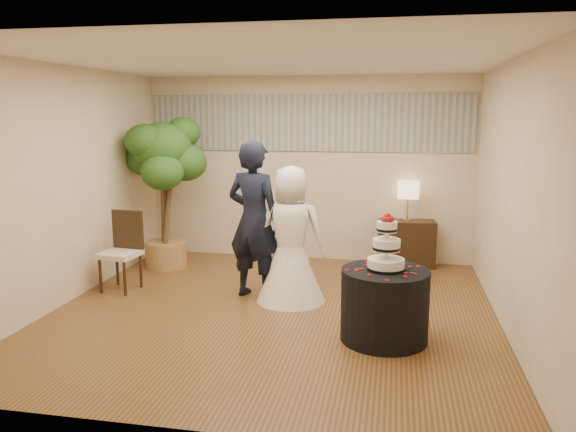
% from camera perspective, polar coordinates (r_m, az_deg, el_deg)
% --- Properties ---
extents(floor, '(5.00, 5.00, 0.00)m').
position_cam_1_polar(floor, '(6.53, -1.55, -9.70)').
color(floor, brown).
rests_on(floor, ground).
extents(ceiling, '(5.00, 5.00, 0.00)m').
position_cam_1_polar(ceiling, '(6.16, -1.68, 15.57)').
color(ceiling, white).
rests_on(ceiling, wall_back).
extents(wall_back, '(5.00, 0.06, 2.80)m').
position_cam_1_polar(wall_back, '(8.63, 1.99, 4.80)').
color(wall_back, beige).
rests_on(wall_back, ground).
extents(wall_front, '(5.00, 0.06, 2.80)m').
position_cam_1_polar(wall_front, '(3.83, -9.72, -2.53)').
color(wall_front, beige).
rests_on(wall_front, ground).
extents(wall_left, '(0.06, 5.00, 2.80)m').
position_cam_1_polar(wall_left, '(7.16, -21.58, 2.90)').
color(wall_left, beige).
rests_on(wall_left, ground).
extents(wall_right, '(0.06, 5.00, 2.80)m').
position_cam_1_polar(wall_right, '(6.16, 21.75, 1.77)').
color(wall_right, beige).
rests_on(wall_right, ground).
extents(mural_border, '(4.90, 0.02, 0.85)m').
position_cam_1_polar(mural_border, '(8.57, 2.00, 9.44)').
color(mural_border, '#9C9F92').
rests_on(mural_border, wall_back).
extents(groom, '(0.81, 0.64, 1.93)m').
position_cam_1_polar(groom, '(6.82, -3.47, -0.42)').
color(groom, black).
rests_on(groom, floor).
extents(bride, '(0.84, 0.84, 1.65)m').
position_cam_1_polar(bride, '(6.69, 0.30, -1.86)').
color(bride, white).
rests_on(bride, floor).
extents(cake_table, '(0.99, 0.99, 0.72)m').
position_cam_1_polar(cake_table, '(5.74, 9.78, -8.90)').
color(cake_table, black).
rests_on(cake_table, floor).
extents(wedding_cake, '(0.37, 0.37, 0.57)m').
position_cam_1_polar(wedding_cake, '(5.56, 9.98, -2.58)').
color(wedding_cake, white).
rests_on(wedding_cake, cake_table).
extents(console, '(0.85, 0.44, 0.69)m').
position_cam_1_polar(console, '(8.50, 11.92, -2.74)').
color(console, black).
rests_on(console, floor).
extents(table_lamp, '(0.30, 0.30, 0.58)m').
position_cam_1_polar(table_lamp, '(8.38, 12.08, 1.48)').
color(table_lamp, '#CEB387').
rests_on(table_lamp, console).
extents(ficus_tree, '(1.26, 1.26, 2.24)m').
position_cam_1_polar(ficus_tree, '(8.32, -12.51, 2.39)').
color(ficus_tree, '#29561B').
rests_on(ficus_tree, floor).
extents(side_chair, '(0.52, 0.54, 1.01)m').
position_cam_1_polar(side_chair, '(7.47, -16.73, -3.51)').
color(side_chair, black).
rests_on(side_chair, floor).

